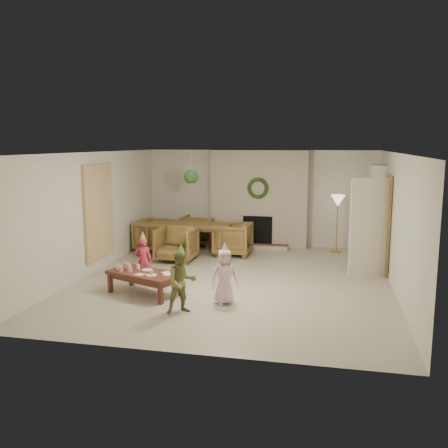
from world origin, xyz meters
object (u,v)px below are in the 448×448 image
(dining_table, at_px, (188,238))
(child_red, at_px, (143,261))
(child_pink, at_px, (225,277))
(dining_chair_near, at_px, (176,244))
(dining_chair_right, at_px, (233,239))
(dining_chair_left, at_px, (155,235))
(child_plaid, at_px, (181,282))
(coffee_table_top, at_px, (145,274))
(dining_chair_far, at_px, (199,231))

(dining_table, distance_m, child_red, 2.80)
(dining_table, xyz_separation_m, child_pink, (1.70, -3.62, 0.11))
(dining_chair_near, bearing_deg, dining_chair_right, 38.66)
(dining_chair_left, xyz_separation_m, child_pink, (2.59, -3.65, 0.08))
(dining_table, distance_m, dining_chair_near, 0.89)
(dining_table, relative_size, child_plaid, 2.02)
(dining_table, height_order, coffee_table_top, dining_table)
(dining_chair_far, distance_m, child_pink, 4.82)
(dining_chair_right, distance_m, child_plaid, 4.17)
(dining_chair_far, xyz_separation_m, child_pink, (1.67, -4.52, 0.08))
(dining_chair_far, bearing_deg, dining_chair_near, 90.00)
(dining_chair_near, relative_size, child_red, 0.96)
(dining_chair_near, relative_size, coffee_table_top, 0.65)
(dining_chair_near, xyz_separation_m, child_pink, (1.72, -2.73, 0.08))
(dining_chair_right, bearing_deg, child_red, -21.79)
(dining_chair_near, height_order, child_pink, child_pink)
(dining_chair_far, height_order, coffee_table_top, dining_chair_far)
(dining_chair_near, xyz_separation_m, dining_chair_left, (-0.87, 0.92, 0.00))
(dining_chair_far, relative_size, dining_chair_left, 1.00)
(dining_chair_near, height_order, coffee_table_top, dining_chair_near)
(dining_chair_near, xyz_separation_m, coffee_table_top, (0.22, -2.52, -0.02))
(dining_chair_near, xyz_separation_m, dining_chair_right, (1.14, 0.86, 0.00))
(dining_chair_right, bearing_deg, dining_chair_near, -51.34)
(coffee_table_top, bearing_deg, dining_chair_left, 129.19)
(child_pink, bearing_deg, child_plaid, -163.11)
(dining_chair_near, bearing_deg, child_plaid, -69.33)
(dining_chair_near, relative_size, child_pink, 0.92)
(coffee_table_top, bearing_deg, child_red, 135.28)
(dining_table, height_order, dining_chair_far, dining_chair_far)
(dining_table, height_order, child_red, child_red)
(dining_table, xyz_separation_m, dining_chair_far, (0.02, 0.89, 0.04))
(child_red, bearing_deg, dining_chair_far, -102.67)
(dining_chair_near, bearing_deg, dining_chair_left, 135.00)
(child_pink, bearing_deg, child_red, 126.61)
(dining_chair_right, distance_m, child_red, 3.01)
(dining_chair_far, xyz_separation_m, dining_chair_right, (1.09, -0.92, 0.00))
(child_red, bearing_deg, coffee_table_top, 102.54)
(dining_chair_near, xyz_separation_m, dining_chair_far, (0.05, 1.79, 0.00))
(dining_chair_left, bearing_deg, child_plaid, -152.94)
(dining_chair_right, relative_size, child_red, 0.96)
(dining_table, height_order, dining_chair_left, dining_chair_left)
(dining_table, bearing_deg, child_pink, -63.32)
(dining_table, relative_size, child_red, 2.25)
(child_pink, bearing_deg, dining_chair_left, 96.95)
(child_red, distance_m, child_pink, 1.96)
(dining_chair_left, height_order, child_red, child_red)
(dining_chair_far, bearing_deg, child_red, 89.99)
(coffee_table_top, bearing_deg, dining_table, 114.87)
(dining_chair_left, height_order, child_plaid, child_plaid)
(dining_table, height_order, dining_chair_near, dining_chair_near)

